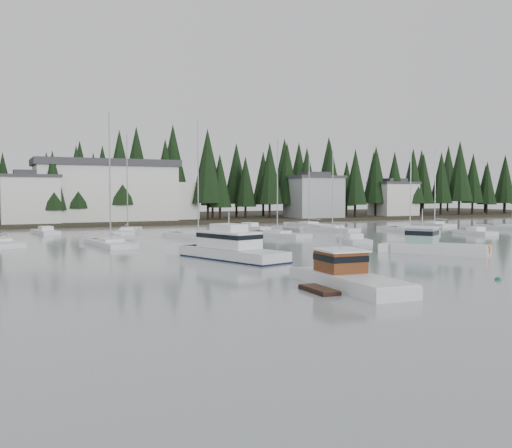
{
  "coord_description": "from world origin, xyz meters",
  "views": [
    {
      "loc": [
        -24.64,
        -22.15,
        5.35
      ],
      "look_at": [
        -1.71,
        26.12,
        2.5
      ],
      "focal_mm": 40.0,
      "sensor_mm": 36.0,
      "label": 1
    }
  ],
  "objects_px": {
    "lobster_boat_teal": "(436,247)",
    "sailboat_10": "(512,229)",
    "runabout_3": "(46,233)",
    "lobster_boat_brown": "(350,280)",
    "runabout_4": "(250,228)",
    "sailboat_8": "(277,236)",
    "sailboat_0": "(309,226)",
    "runabout_2": "(476,233)",
    "sailboat_6": "(332,230)",
    "house_east_b": "(393,198)",
    "harbor_inn": "(117,191)",
    "sailboat_2": "(410,231)",
    "cabin_cruiser_center": "(232,251)",
    "runabout_1": "(354,241)",
    "house_east_a": "(314,196)",
    "sailboat_7": "(111,245)",
    "house_west": "(30,198)",
    "sailboat_3": "(128,232)",
    "sailboat_9": "(435,225)",
    "sailboat_5": "(198,237)"
  },
  "relations": [
    {
      "from": "harbor_inn",
      "to": "sailboat_10",
      "type": "height_order",
      "value": "sailboat_10"
    },
    {
      "from": "house_west",
      "to": "sailboat_9",
      "type": "height_order",
      "value": "sailboat_9"
    },
    {
      "from": "sailboat_2",
      "to": "sailboat_3",
      "type": "height_order",
      "value": "sailboat_3"
    },
    {
      "from": "sailboat_7",
      "to": "sailboat_3",
      "type": "bearing_deg",
      "value": -24.26
    },
    {
      "from": "sailboat_6",
      "to": "runabout_1",
      "type": "xyz_separation_m",
      "value": [
        -8.95,
        -18.09,
        0.06
      ]
    },
    {
      "from": "house_east_b",
      "to": "sailboat_0",
      "type": "relative_size",
      "value": 0.78
    },
    {
      "from": "sailboat_6",
      "to": "sailboat_7",
      "type": "relative_size",
      "value": 0.87
    },
    {
      "from": "house_east_b",
      "to": "lobster_boat_brown",
      "type": "distance_m",
      "value": 99.21
    },
    {
      "from": "lobster_boat_brown",
      "to": "runabout_3",
      "type": "distance_m",
      "value": 55.02
    },
    {
      "from": "sailboat_6",
      "to": "house_east_b",
      "type": "bearing_deg",
      "value": -61.36
    },
    {
      "from": "house_east_b",
      "to": "cabin_cruiser_center",
      "type": "relative_size",
      "value": 0.88
    },
    {
      "from": "house_west",
      "to": "runabout_4",
      "type": "height_order",
      "value": "house_west"
    },
    {
      "from": "lobster_boat_teal",
      "to": "sailboat_8",
      "type": "distance_m",
      "value": 24.31
    },
    {
      "from": "sailboat_3",
      "to": "sailboat_10",
      "type": "distance_m",
      "value": 55.96
    },
    {
      "from": "house_east_a",
      "to": "lobster_boat_brown",
      "type": "relative_size",
      "value": 1.26
    },
    {
      "from": "lobster_boat_brown",
      "to": "runabout_2",
      "type": "distance_m",
      "value": 48.88
    },
    {
      "from": "sailboat_8",
      "to": "sailboat_0",
      "type": "bearing_deg",
      "value": -55.33
    },
    {
      "from": "cabin_cruiser_center",
      "to": "runabout_3",
      "type": "distance_m",
      "value": 39.26
    },
    {
      "from": "house_east_a",
      "to": "sailboat_10",
      "type": "distance_m",
      "value": 41.75
    },
    {
      "from": "harbor_inn",
      "to": "sailboat_6",
      "type": "bearing_deg",
      "value": -55.81
    },
    {
      "from": "lobster_boat_teal",
      "to": "sailboat_0",
      "type": "bearing_deg",
      "value": -49.01
    },
    {
      "from": "sailboat_10",
      "to": "runabout_3",
      "type": "distance_m",
      "value": 66.65
    },
    {
      "from": "house_east_a",
      "to": "sailboat_6",
      "type": "distance_m",
      "value": 34.46
    },
    {
      "from": "house_east_b",
      "to": "sailboat_0",
      "type": "xyz_separation_m",
      "value": [
        -34.65,
        -21.42,
        -4.34
      ]
    },
    {
      "from": "house_east_b",
      "to": "runabout_3",
      "type": "bearing_deg",
      "value": -163.92
    },
    {
      "from": "sailboat_0",
      "to": "sailboat_5",
      "type": "bearing_deg",
      "value": 121.27
    },
    {
      "from": "house_east_a",
      "to": "house_west",
      "type": "bearing_deg",
      "value": 178.94
    },
    {
      "from": "cabin_cruiser_center",
      "to": "sailboat_6",
      "type": "distance_m",
      "value": 38.37
    },
    {
      "from": "house_east_a",
      "to": "sailboat_2",
      "type": "distance_m",
      "value": 38.49
    },
    {
      "from": "house_east_a",
      "to": "house_east_b",
      "type": "xyz_separation_m",
      "value": [
        22.0,
        2.0,
        -0.5
      ]
    },
    {
      "from": "house_east_a",
      "to": "sailboat_6",
      "type": "height_order",
      "value": "sailboat_6"
    },
    {
      "from": "sailboat_0",
      "to": "house_east_b",
      "type": "bearing_deg",
      "value": -58.96
    },
    {
      "from": "lobster_boat_brown",
      "to": "sailboat_0",
      "type": "distance_m",
      "value": 61.67
    },
    {
      "from": "lobster_boat_teal",
      "to": "sailboat_10",
      "type": "bearing_deg",
      "value": -92.12
    },
    {
      "from": "house_east_a",
      "to": "sailboat_9",
      "type": "distance_m",
      "value": 28.93
    },
    {
      "from": "lobster_boat_teal",
      "to": "sailboat_10",
      "type": "distance_m",
      "value": 40.02
    },
    {
      "from": "cabin_cruiser_center",
      "to": "sailboat_0",
      "type": "xyz_separation_m",
      "value": [
        29.92,
        38.05,
        -0.6
      ]
    },
    {
      "from": "lobster_boat_teal",
      "to": "sailboat_5",
      "type": "distance_m",
      "value": 29.36
    },
    {
      "from": "runabout_2",
      "to": "sailboat_6",
      "type": "bearing_deg",
      "value": 46.4
    },
    {
      "from": "harbor_inn",
      "to": "sailboat_2",
      "type": "bearing_deg",
      "value": -52.66
    },
    {
      "from": "harbor_inn",
      "to": "sailboat_2",
      "type": "height_order",
      "value": "sailboat_2"
    },
    {
      "from": "house_east_b",
      "to": "sailboat_7",
      "type": "bearing_deg",
      "value": -148.7
    },
    {
      "from": "lobster_boat_teal",
      "to": "runabout_2",
      "type": "xyz_separation_m",
      "value": [
        21.79,
        16.01,
        -0.41
      ]
    },
    {
      "from": "lobster_boat_brown",
      "to": "runabout_4",
      "type": "relative_size",
      "value": 1.16
    },
    {
      "from": "lobster_boat_teal",
      "to": "runabout_3",
      "type": "height_order",
      "value": "lobster_boat_teal"
    },
    {
      "from": "sailboat_9",
      "to": "runabout_1",
      "type": "bearing_deg",
      "value": 133.52
    },
    {
      "from": "lobster_boat_brown",
      "to": "sailboat_8",
      "type": "relative_size",
      "value": 0.65
    },
    {
      "from": "sailboat_3",
      "to": "lobster_boat_teal",
      "type": "bearing_deg",
      "value": -136.12
    },
    {
      "from": "sailboat_0",
      "to": "sailboat_8",
      "type": "relative_size",
      "value": 0.95
    },
    {
      "from": "sailboat_9",
      "to": "runabout_3",
      "type": "height_order",
      "value": "sailboat_9"
    }
  ]
}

